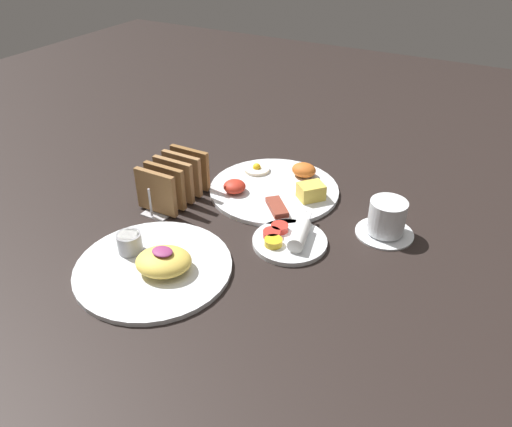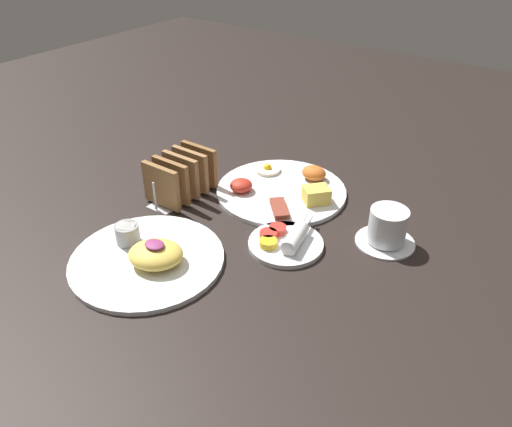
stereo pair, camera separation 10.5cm
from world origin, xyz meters
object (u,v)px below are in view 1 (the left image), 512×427
(plate_condiments, at_px, (290,239))
(toast_rack, at_px, (174,181))
(plate_foreground, at_px, (154,264))
(coffee_cup, at_px, (387,219))
(plate_breakfast, at_px, (276,188))

(plate_condiments, relative_size, toast_rack, 0.95)
(plate_foreground, distance_m, toast_rack, 0.25)
(toast_rack, bearing_deg, coffee_cup, 11.99)
(plate_condiments, bearing_deg, plate_breakfast, 124.30)
(plate_breakfast, height_order, toast_rack, toast_rack)
(toast_rack, distance_m, coffee_cup, 0.47)
(coffee_cup, bearing_deg, plate_condiments, -141.63)
(plate_condiments, height_order, plate_foreground, plate_foreground)
(plate_breakfast, height_order, plate_foreground, plate_foreground)
(plate_condiments, xyz_separation_m, plate_foreground, (-0.19, -0.20, 0.00))
(plate_foreground, xyz_separation_m, toast_rack, (-0.12, 0.22, 0.03))
(coffee_cup, bearing_deg, toast_rack, -168.01)
(toast_rack, relative_size, coffee_cup, 1.50)
(plate_condiments, bearing_deg, plate_foreground, -133.57)
(plate_condiments, distance_m, plate_foreground, 0.27)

